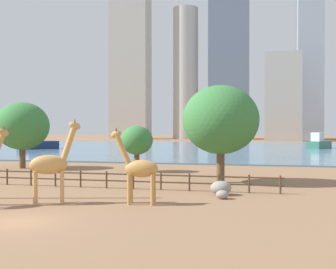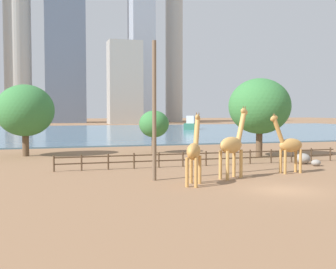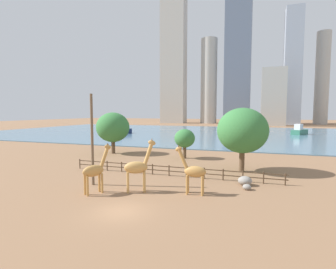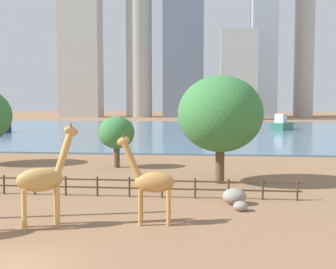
% 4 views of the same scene
% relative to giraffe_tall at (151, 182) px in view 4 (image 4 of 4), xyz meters
% --- Properties ---
extents(ground_plane, '(400.00, 400.00, 0.00)m').
position_rel_giraffe_tall_xyz_m(ground_plane, '(-4.29, 73.98, -2.17)').
color(ground_plane, '#8C6647').
extents(harbor_water, '(180.00, 86.00, 0.20)m').
position_rel_giraffe_tall_xyz_m(harbor_water, '(-4.29, 70.98, -2.07)').
color(harbor_water, slate).
rests_on(harbor_water, ground).
extents(giraffe_tall, '(3.00, 0.97, 4.63)m').
position_rel_giraffe_tall_xyz_m(giraffe_tall, '(0.00, 0.00, 0.00)').
color(giraffe_tall, '#C18C47').
rests_on(giraffe_tall, ground).
extents(giraffe_companion, '(3.03, 1.97, 5.19)m').
position_rel_giraffe_tall_xyz_m(giraffe_companion, '(-5.22, -0.99, 0.23)').
color(giraffe_companion, tan).
rests_on(giraffe_companion, ground).
extents(boulder_near_fence, '(0.84, 0.75, 0.56)m').
position_rel_giraffe_tall_xyz_m(boulder_near_fence, '(4.71, 3.07, -1.89)').
color(boulder_near_fence, gray).
rests_on(boulder_near_fence, ground).
extents(boulder_by_pole, '(1.43, 1.29, 0.97)m').
position_rel_giraffe_tall_xyz_m(boulder_by_pole, '(4.45, 4.67, -1.68)').
color(boulder_by_pole, gray).
rests_on(boulder_by_pole, ground).
extents(enclosure_fence, '(26.12, 0.14, 1.30)m').
position_rel_giraffe_tall_xyz_m(enclosure_fence, '(-4.35, 5.98, -1.41)').
color(enclosure_fence, '#4C3826').
rests_on(enclosure_fence, ground).
extents(tree_left_large, '(3.41, 3.41, 4.87)m').
position_rel_giraffe_tall_xyz_m(tree_left_large, '(-5.86, 18.30, 1.13)').
color(tree_left_large, brown).
rests_on(tree_left_large, ground).
extents(tree_center_broad, '(6.46, 6.46, 8.22)m').
position_rel_giraffe_tall_xyz_m(tree_center_broad, '(3.73, 11.32, 3.13)').
color(tree_center_broad, brown).
rests_on(tree_center_broad, ground).
extents(boat_sailboat, '(6.15, 8.42, 3.51)m').
position_rel_giraffe_tall_xyz_m(boat_sailboat, '(18.85, 74.06, -0.78)').
color(boat_sailboat, '#337259').
rests_on(boat_sailboat, harbor_water).
extents(skyline_block_central, '(11.04, 11.04, 57.46)m').
position_rel_giraffe_tall_xyz_m(skyline_block_central, '(-27.14, 158.17, 26.56)').
color(skyline_block_central, '#B7B2A8').
rests_on(skyline_block_central, ground).
extents(skyline_tower_glass, '(8.13, 8.13, 56.96)m').
position_rel_giraffe_tall_xyz_m(skyline_tower_glass, '(42.52, 163.18, 26.31)').
color(skyline_tower_glass, '#B7B2A8').
rests_on(skyline_tower_glass, ground).
extents(skyline_block_left, '(13.08, 8.34, 32.31)m').
position_rel_giraffe_tall_xyz_m(skyline_block_left, '(13.44, 135.55, 13.98)').
color(skyline_block_left, '#ADA89E').
rests_on(skyline_block_left, ground).
extents(skyline_block_right, '(16.70, 10.98, 94.39)m').
position_rel_giraffe_tall_xyz_m(skyline_block_right, '(-8.08, 158.06, 45.03)').
color(skyline_block_right, slate).
rests_on(skyline_block_right, ground).
extents(skyline_tower_short, '(9.82, 12.36, 69.68)m').
position_rel_giraffe_tall_xyz_m(skyline_tower_short, '(24.54, 154.17, 32.67)').
color(skyline_tower_short, '#939EAD').
rests_on(skyline_tower_short, ground).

